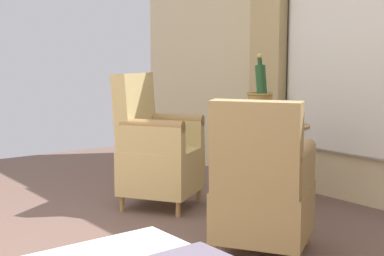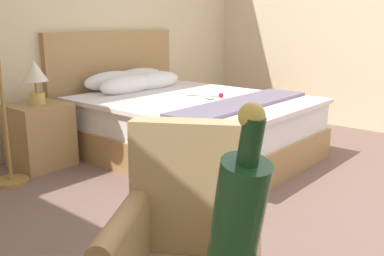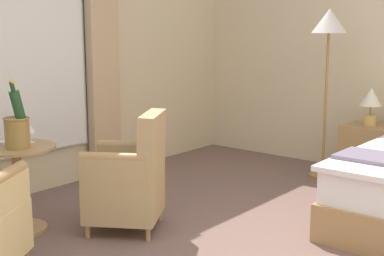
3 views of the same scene
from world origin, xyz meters
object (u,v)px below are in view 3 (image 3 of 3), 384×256
(nightstand, at_px, (368,153))
(floor_lamp_brass, at_px, (329,35))
(armchair_by_window, at_px, (130,180))
(champagne_bucket, at_px, (17,127))
(side_table_round, at_px, (18,183))
(wine_glass_near_bucket, at_px, (30,129))
(snack_plate, at_px, (11,141))
(bedside_lamp, at_px, (371,101))

(nightstand, height_order, floor_lamp_brass, floor_lamp_brass)
(nightstand, relative_size, armchair_by_window, 0.62)
(champagne_bucket, bearing_deg, nightstand, 65.19)
(nightstand, height_order, side_table_round, side_table_round)
(side_table_round, xyz_separation_m, wine_glass_near_bucket, (-0.03, 0.15, 0.40))
(nightstand, bearing_deg, champagne_bucket, -114.81)
(nightstand, distance_m, snack_plate, 3.52)
(wine_glass_near_bucket, bearing_deg, armchair_by_window, 32.59)
(side_table_round, distance_m, snack_plate, 0.34)
(champagne_bucket, bearing_deg, side_table_round, 163.51)
(snack_plate, bearing_deg, side_table_round, -19.83)
(nightstand, relative_size, side_table_round, 0.85)
(side_table_round, relative_size, armchair_by_window, 0.73)
(wine_glass_near_bucket, bearing_deg, snack_plate, -143.39)
(bedside_lamp, height_order, floor_lamp_brass, floor_lamp_brass)
(side_table_round, relative_size, wine_glass_near_bucket, 4.64)
(wine_glass_near_bucket, bearing_deg, floor_lamp_brass, 67.42)
(side_table_round, height_order, snack_plate, snack_plate)
(snack_plate, bearing_deg, wine_glass_near_bucket, 36.61)
(nightstand, distance_m, floor_lamp_brass, 1.28)
(bedside_lamp, xyz_separation_m, champagne_bucket, (-1.46, -3.15, 0.01))
(wine_glass_near_bucket, height_order, armchair_by_window, armchair_by_window)
(champagne_bucket, height_order, armchair_by_window, champagne_bucket)
(nightstand, bearing_deg, wine_glass_near_bucket, -117.61)
(champagne_bucket, bearing_deg, bedside_lamp, 65.19)
(champagne_bucket, distance_m, snack_plate, 0.28)
(side_table_round, relative_size, champagne_bucket, 1.31)
(wine_glass_near_bucket, distance_m, armchair_by_window, 0.88)
(champagne_bucket, xyz_separation_m, wine_glass_near_bucket, (-0.10, 0.17, -0.05))
(champagne_bucket, distance_m, wine_glass_near_bucket, 0.21)
(floor_lamp_brass, relative_size, side_table_round, 2.60)
(nightstand, relative_size, floor_lamp_brass, 0.33)
(bedside_lamp, xyz_separation_m, wine_glass_near_bucket, (-1.56, -2.98, -0.04))
(champagne_bucket, bearing_deg, snack_plate, 161.20)
(bedside_lamp, bearing_deg, wine_glass_near_bucket, -117.61)
(champagne_bucket, relative_size, armchair_by_window, 0.55)
(side_table_round, bearing_deg, wine_glass_near_bucket, 100.60)
(nightstand, bearing_deg, side_table_round, -116.03)
(nightstand, height_order, snack_plate, snack_plate)
(wine_glass_near_bucket, relative_size, snack_plate, 0.79)
(snack_plate, xyz_separation_m, armchair_by_window, (0.79, 0.52, -0.29))
(armchair_by_window, bearing_deg, bedside_lamp, 70.72)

